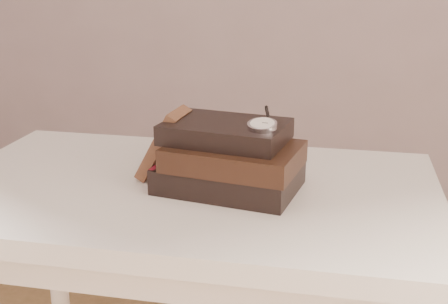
# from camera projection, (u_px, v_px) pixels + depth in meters

# --- Properties ---
(table) EXTENTS (1.00, 0.60, 0.75)m
(table) POSITION_uv_depth(u_px,v_px,m) (188.00, 225.00, 1.20)
(table) COLOR silver
(table) RESTS_ON ground
(book_stack) EXTENTS (0.29, 0.23, 0.13)m
(book_stack) POSITION_uv_depth(u_px,v_px,m) (230.00, 159.00, 1.13)
(book_stack) COLOR black
(book_stack) RESTS_ON table
(journal) EXTENTS (0.10, 0.10, 0.15)m
(journal) POSITION_uv_depth(u_px,v_px,m) (163.00, 143.00, 1.19)
(journal) COLOR #422619
(journal) RESTS_ON table
(pocket_watch) EXTENTS (0.06, 0.16, 0.02)m
(pocket_watch) POSITION_uv_depth(u_px,v_px,m) (263.00, 124.00, 1.07)
(pocket_watch) COLOR silver
(pocket_watch) RESTS_ON book_stack
(eyeglasses) EXTENTS (0.13, 0.14, 0.05)m
(eyeglasses) POSITION_uv_depth(u_px,v_px,m) (203.00, 135.00, 1.24)
(eyeglasses) COLOR silver
(eyeglasses) RESTS_ON book_stack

